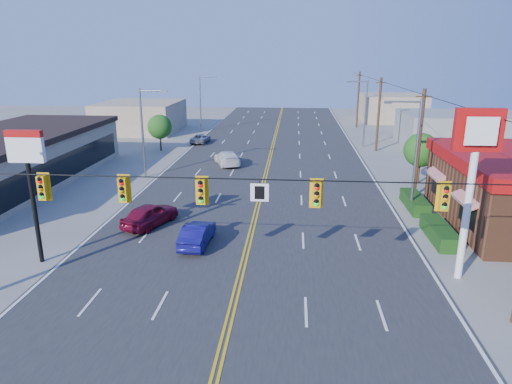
# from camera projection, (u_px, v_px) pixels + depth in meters

# --- Properties ---
(ground) EXTENTS (160.00, 160.00, 0.00)m
(ground) POSITION_uv_depth(u_px,v_px,m) (232.00, 309.00, 20.18)
(ground) COLOR gray
(ground) RESTS_ON ground
(road) EXTENTS (20.00, 120.00, 0.06)m
(road) POSITION_uv_depth(u_px,v_px,m) (263.00, 185.00, 39.25)
(road) COLOR #2D2D30
(road) RESTS_ON ground
(signal_span) EXTENTS (24.32, 0.34, 9.00)m
(signal_span) POSITION_uv_depth(u_px,v_px,m) (228.00, 205.00, 18.78)
(signal_span) COLOR #47301E
(signal_span) RESTS_ON ground
(kfc_pylon) EXTENTS (2.20, 0.36, 8.50)m
(kfc_pylon) POSITION_uv_depth(u_px,v_px,m) (474.00, 161.00, 21.38)
(kfc_pylon) COLOR white
(kfc_pylon) RESTS_ON ground
(strip_mall) EXTENTS (10.40, 26.40, 4.40)m
(strip_mall) POSITION_uv_depth(u_px,v_px,m) (2.00, 161.00, 38.45)
(strip_mall) COLOR tan
(strip_mall) RESTS_ON ground
(pizza_hut_sign) EXTENTS (1.90, 0.30, 6.85)m
(pizza_hut_sign) POSITION_uv_depth(u_px,v_px,m) (29.00, 169.00, 23.38)
(pizza_hut_sign) COLOR black
(pizza_hut_sign) RESTS_ON ground
(streetlight_se) EXTENTS (2.55, 0.25, 8.00)m
(streetlight_se) POSITION_uv_depth(u_px,v_px,m) (414.00, 150.00, 31.38)
(streetlight_se) COLOR gray
(streetlight_se) RESTS_ON ground
(streetlight_ne) EXTENTS (2.55, 0.25, 8.00)m
(streetlight_ne) POSITION_uv_depth(u_px,v_px,m) (364.00, 110.00, 54.27)
(streetlight_ne) COLOR gray
(streetlight_ne) RESTS_ON ground
(streetlight_sw) EXTENTS (2.55, 0.25, 8.00)m
(streetlight_sw) POSITION_uv_depth(u_px,v_px,m) (144.00, 128.00, 40.73)
(streetlight_sw) COLOR gray
(streetlight_sw) RESTS_ON ground
(streetlight_nw) EXTENTS (2.55, 0.25, 8.00)m
(streetlight_nw) POSITION_uv_depth(u_px,v_px,m) (202.00, 100.00, 65.53)
(streetlight_nw) COLOR gray
(streetlight_nw) RESTS_ON ground
(utility_pole_near) EXTENTS (0.28, 0.28, 8.40)m
(utility_pole_near) POSITION_uv_depth(u_px,v_px,m) (419.00, 144.00, 35.17)
(utility_pole_near) COLOR #47301E
(utility_pole_near) RESTS_ON ground
(utility_pole_mid) EXTENTS (0.28, 0.28, 8.40)m
(utility_pole_mid) POSITION_uv_depth(u_px,v_px,m) (379.00, 115.00, 52.35)
(utility_pole_mid) COLOR #47301E
(utility_pole_mid) RESTS_ON ground
(utility_pole_far) EXTENTS (0.28, 0.28, 8.40)m
(utility_pole_far) POSITION_uv_depth(u_px,v_px,m) (358.00, 100.00, 69.52)
(utility_pole_far) COLOR #47301E
(utility_pole_far) RESTS_ON ground
(tree_kfc_rear) EXTENTS (2.94, 2.94, 4.41)m
(tree_kfc_rear) POSITION_uv_depth(u_px,v_px,m) (421.00, 150.00, 39.25)
(tree_kfc_rear) COLOR #47301E
(tree_kfc_rear) RESTS_ON ground
(tree_west) EXTENTS (2.80, 2.80, 4.20)m
(tree_west) POSITION_uv_depth(u_px,v_px,m) (160.00, 127.00, 52.85)
(tree_west) COLOR #47301E
(tree_west) RESTS_ON ground
(bld_east_mid) EXTENTS (12.00, 10.00, 4.00)m
(bld_east_mid) POSITION_uv_depth(u_px,v_px,m) (453.00, 130.00, 56.02)
(bld_east_mid) COLOR gray
(bld_east_mid) RESTS_ON ground
(bld_west_far) EXTENTS (11.00, 12.00, 4.20)m
(bld_west_far) POSITION_uv_depth(u_px,v_px,m) (140.00, 117.00, 66.96)
(bld_west_far) COLOR tan
(bld_west_far) RESTS_ON ground
(bld_east_far) EXTENTS (10.00, 10.00, 4.40)m
(bld_east_far) POSITION_uv_depth(u_px,v_px,m) (392.00, 108.00, 77.19)
(bld_east_far) COLOR tan
(bld_east_far) RESTS_ON ground
(car_magenta) EXTENTS (3.24, 4.74, 1.50)m
(car_magenta) POSITION_uv_depth(u_px,v_px,m) (150.00, 215.00, 29.80)
(car_magenta) COLOR maroon
(car_magenta) RESTS_ON ground
(car_blue) EXTENTS (1.58, 4.08, 1.32)m
(car_blue) POSITION_uv_depth(u_px,v_px,m) (197.00, 235.00, 26.81)
(car_blue) COLOR navy
(car_blue) RESTS_ON ground
(car_white) EXTENTS (3.58, 5.23, 1.41)m
(car_white) POSITION_uv_depth(u_px,v_px,m) (227.00, 158.00, 46.34)
(car_white) COLOR white
(car_white) RESTS_ON ground
(car_silver) EXTENTS (2.15, 4.23, 1.14)m
(car_silver) POSITION_uv_depth(u_px,v_px,m) (200.00, 139.00, 57.86)
(car_silver) COLOR #A3A3A8
(car_silver) RESTS_ON ground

